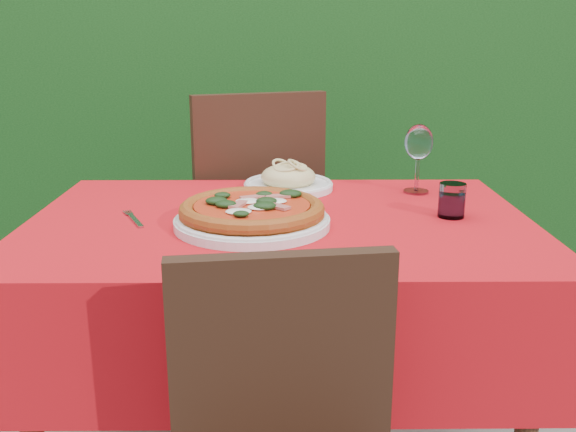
{
  "coord_description": "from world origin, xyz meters",
  "views": [
    {
      "loc": [
        0.01,
        -1.55,
        1.2
      ],
      "look_at": [
        0.02,
        -0.05,
        0.77
      ],
      "focal_mm": 40.0,
      "sensor_mm": 36.0,
      "label": 1
    }
  ],
  "objects_px": {
    "pizza_plate": "(252,213)",
    "pasta_plate": "(288,180)",
    "chair_far": "(252,211)",
    "fork": "(135,220)",
    "water_glass": "(452,202)",
    "wine_glass": "(419,145)"
  },
  "relations": [
    {
      "from": "fork",
      "to": "pizza_plate",
      "type": "bearing_deg",
      "value": -34.23
    },
    {
      "from": "pasta_plate",
      "to": "water_glass",
      "type": "xyz_separation_m",
      "value": [
        0.41,
        -0.3,
        0.01
      ]
    },
    {
      "from": "chair_far",
      "to": "pizza_plate",
      "type": "relative_size",
      "value": 2.68
    },
    {
      "from": "pizza_plate",
      "to": "pasta_plate",
      "type": "height_order",
      "value": "pasta_plate"
    },
    {
      "from": "water_glass",
      "to": "fork",
      "type": "relative_size",
      "value": 0.5
    },
    {
      "from": "wine_glass",
      "to": "fork",
      "type": "height_order",
      "value": "wine_glass"
    },
    {
      "from": "pizza_plate",
      "to": "pasta_plate",
      "type": "bearing_deg",
      "value": 76.4
    },
    {
      "from": "water_glass",
      "to": "chair_far",
      "type": "bearing_deg",
      "value": 129.2
    },
    {
      "from": "chair_far",
      "to": "pasta_plate",
      "type": "xyz_separation_m",
      "value": [
        0.13,
        -0.36,
        0.2
      ]
    },
    {
      "from": "water_glass",
      "to": "pasta_plate",
      "type": "bearing_deg",
      "value": 143.96
    },
    {
      "from": "water_glass",
      "to": "fork",
      "type": "distance_m",
      "value": 0.8
    },
    {
      "from": "pasta_plate",
      "to": "fork",
      "type": "relative_size",
      "value": 1.52
    },
    {
      "from": "pizza_plate",
      "to": "water_glass",
      "type": "distance_m",
      "value": 0.51
    },
    {
      "from": "pasta_plate",
      "to": "wine_glass",
      "type": "relative_size",
      "value": 1.32
    },
    {
      "from": "pizza_plate",
      "to": "wine_glass",
      "type": "height_order",
      "value": "wine_glass"
    },
    {
      "from": "chair_far",
      "to": "pizza_plate",
      "type": "height_order",
      "value": "chair_far"
    },
    {
      "from": "pasta_plate",
      "to": "wine_glass",
      "type": "height_order",
      "value": "wine_glass"
    },
    {
      "from": "pizza_plate",
      "to": "fork",
      "type": "relative_size",
      "value": 2.16
    },
    {
      "from": "pasta_plate",
      "to": "fork",
      "type": "bearing_deg",
      "value": -139.22
    },
    {
      "from": "pizza_plate",
      "to": "pasta_plate",
      "type": "relative_size",
      "value": 1.42
    },
    {
      "from": "wine_glass",
      "to": "fork",
      "type": "bearing_deg",
      "value": -159.28
    },
    {
      "from": "chair_far",
      "to": "fork",
      "type": "height_order",
      "value": "chair_far"
    }
  ]
}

